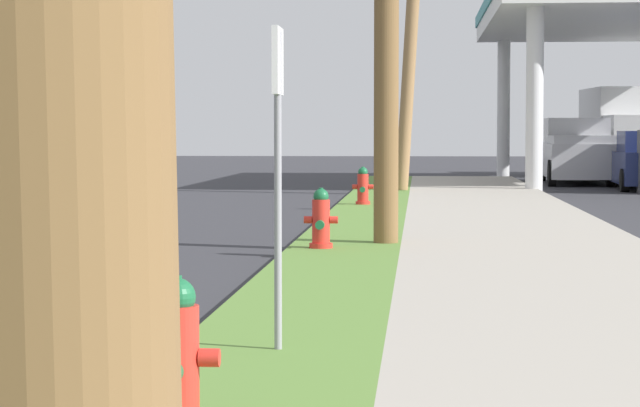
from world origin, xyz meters
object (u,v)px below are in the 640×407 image
fire_hydrant_third (363,188)px  fire_hydrant_second (321,222)px  truck_silver_on_apron (579,153)px  truck_white_at_forecourt (620,134)px  utility_pole_background (413,1)px  street_sign_post (278,120)px  fire_hydrant_nearest (176,362)px

fire_hydrant_third → fire_hydrant_second: bearing=-90.6°
fire_hydrant_second → truck_silver_on_apron: (5.98, 23.32, 0.47)m
fire_hydrant_second → fire_hydrant_third: same height
fire_hydrant_third → truck_white_at_forecourt: bearing=68.6°
truck_white_at_forecourt → fire_hydrant_third: bearing=-111.4°
fire_hydrant_third → truck_white_at_forecourt: size_ratio=0.11×
fire_hydrant_second → utility_pole_background: 16.52m
truck_white_at_forecourt → street_sign_post: bearing=-101.9°
fire_hydrant_second → truck_white_at_forecourt: (8.29, 30.53, 1.04)m
fire_hydrant_nearest → fire_hydrant_third: 19.39m
utility_pole_background → street_sign_post: (-0.76, -23.34, -3.12)m
fire_hydrant_second → fire_hydrant_third: size_ratio=1.00×
fire_hydrant_third → street_sign_post: street_sign_post is taller
fire_hydrant_third → street_sign_post: size_ratio=0.35×
fire_hydrant_nearest → utility_pole_background: size_ratio=0.08×
fire_hydrant_nearest → truck_white_at_forecourt: size_ratio=0.11×
truck_silver_on_apron → fire_hydrant_third: bearing=-113.3°
fire_hydrant_nearest → truck_white_at_forecourt: 41.12m
fire_hydrant_nearest → fire_hydrant_third: size_ratio=1.00×
fire_hydrant_third → street_sign_post: bearing=-89.4°
utility_pole_background → street_sign_post: utility_pole_background is taller
fire_hydrant_third → truck_white_at_forecourt: 22.46m
fire_hydrant_third → truck_silver_on_apron: size_ratio=0.14×
fire_hydrant_nearest → truck_white_at_forecourt: truck_white_at_forecourt is taller
street_sign_post → utility_pole_background: bearing=88.1°
truck_silver_on_apron → fire_hydrant_nearest: bearing=-100.2°
fire_hydrant_nearest → truck_silver_on_apron: 33.60m
utility_pole_background → street_sign_post: bearing=-91.9°
truck_white_at_forecourt → fire_hydrant_second: bearing=-105.2°
street_sign_post → truck_silver_on_apron: street_sign_post is taller
fire_hydrant_second → street_sign_post: bearing=-87.8°
fire_hydrant_nearest → truck_silver_on_apron: bearing=79.8°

